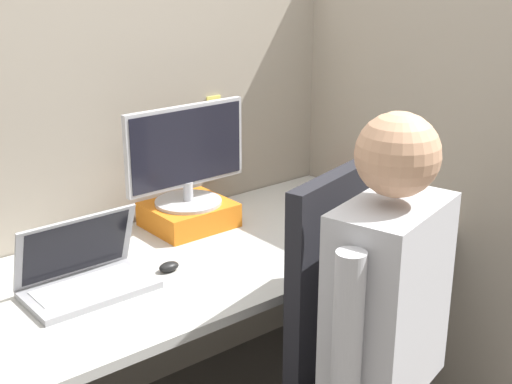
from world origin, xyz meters
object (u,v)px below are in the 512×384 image
(paper_box, at_px, (189,215))
(monitor, at_px, (186,156))
(stapler, at_px, (339,186))
(office_chair, at_px, (358,373))
(laptop, at_px, (85,276))
(person, at_px, (398,333))
(carrot_toy, at_px, (321,255))

(paper_box, relative_size, monitor, 0.61)
(stapler, distance_m, office_chair, 1.07)
(paper_box, bearing_deg, office_chair, -92.30)
(laptop, distance_m, stapler, 1.19)
(monitor, bearing_deg, laptop, -156.24)
(person, bearing_deg, laptop, 118.69)
(monitor, xyz_separation_m, laptop, (-0.51, -0.23, -0.22))
(monitor, xyz_separation_m, office_chair, (-0.03, -0.87, -0.42))
(office_chair, bearing_deg, monitor, 87.71)
(monitor, height_order, laptop, monitor)
(carrot_toy, bearing_deg, paper_box, 106.53)
(monitor, distance_m, stapler, 0.72)
(paper_box, xyz_separation_m, monitor, (-0.00, 0.00, 0.22))
(stapler, relative_size, office_chair, 0.12)
(monitor, distance_m, person, 1.05)
(laptop, bearing_deg, monitor, 23.76)
(carrot_toy, height_order, person, person)
(monitor, bearing_deg, stapler, -7.73)
(monitor, height_order, carrot_toy, monitor)
(monitor, height_order, office_chair, monitor)
(laptop, bearing_deg, paper_box, 23.52)
(monitor, xyz_separation_m, stapler, (0.67, -0.09, -0.23))
(carrot_toy, height_order, office_chair, office_chair)
(office_chair, bearing_deg, paper_box, 87.70)
(laptop, height_order, person, person)
(office_chair, bearing_deg, stapler, 47.72)
(office_chair, relative_size, person, 0.83)
(paper_box, bearing_deg, carrot_toy, -73.47)
(laptop, bearing_deg, carrot_toy, -23.80)
(laptop, distance_m, office_chair, 0.83)
(paper_box, height_order, monitor, monitor)
(carrot_toy, relative_size, office_chair, 0.12)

